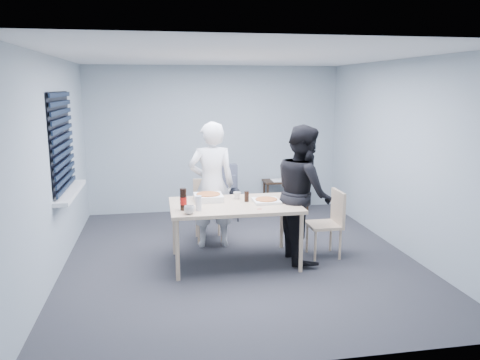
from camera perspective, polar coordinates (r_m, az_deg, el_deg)
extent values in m
plane|color=#2F2E33|center=(6.33, -0.09, -9.35)|extent=(5.00, 5.00, 0.00)
plane|color=white|center=(5.93, -0.10, 14.85)|extent=(5.00, 5.00, 0.00)
plane|color=#A1AEB5|center=(8.45, -3.06, 4.95)|extent=(4.50, 0.00, 4.50)
plane|color=#A1AEB5|center=(3.61, 6.85, -3.76)|extent=(4.50, 0.00, 4.50)
plane|color=#A1AEB5|center=(6.03, -21.66, 1.60)|extent=(0.00, 5.00, 5.00)
plane|color=#A1AEB5|center=(6.76, 19.07, 2.75)|extent=(0.00, 5.00, 5.00)
plane|color=black|center=(6.38, -21.00, 4.42)|extent=(0.00, 1.30, 1.30)
cube|color=black|center=(6.38, -20.73, 4.43)|extent=(0.04, 1.30, 1.25)
cube|color=silver|center=(6.47, -19.93, -1.40)|extent=(0.18, 1.42, 0.05)
cube|color=#C5AC8A|center=(5.91, -0.69, -3.10)|extent=(1.61, 1.02, 0.04)
cylinder|color=#C5AC8A|center=(5.52, -7.64, -8.50)|extent=(0.05, 0.05, 0.74)
cylinder|color=#C5AC8A|center=(6.38, -8.01, -5.78)|extent=(0.05, 0.05, 0.74)
cylinder|color=#C5AC8A|center=(5.77, 7.46, -7.62)|extent=(0.05, 0.05, 0.74)
cylinder|color=#C5AC8A|center=(6.59, 5.11, -5.15)|extent=(0.05, 0.05, 0.74)
cube|color=#C5AC8A|center=(6.90, -3.82, -3.87)|extent=(0.42, 0.42, 0.04)
cube|color=#C5AC8A|center=(7.02, -4.01, -1.58)|extent=(0.42, 0.04, 0.44)
cylinder|color=#C5AC8A|center=(6.78, -5.07, -6.14)|extent=(0.03, 0.03, 0.41)
cylinder|color=#C5AC8A|center=(7.11, -5.31, -5.32)|extent=(0.03, 0.03, 0.41)
cylinder|color=#C5AC8A|center=(6.82, -2.20, -6.01)|extent=(0.03, 0.03, 0.41)
cylinder|color=#C5AC8A|center=(7.14, -2.58, -5.20)|extent=(0.03, 0.03, 0.41)
cube|color=#C5AC8A|center=(6.33, 10.18, -5.42)|extent=(0.42, 0.42, 0.04)
cube|color=#C5AC8A|center=(6.34, 11.87, -3.22)|extent=(0.04, 0.42, 0.44)
cylinder|color=#C5AC8A|center=(6.19, 9.16, -7.96)|extent=(0.03, 0.03, 0.41)
cylinder|color=#C5AC8A|center=(6.50, 8.17, -7.00)|extent=(0.03, 0.03, 0.41)
cylinder|color=#C5AC8A|center=(6.31, 12.11, -7.70)|extent=(0.03, 0.03, 0.41)
cylinder|color=#C5AC8A|center=(6.61, 10.99, -6.78)|extent=(0.03, 0.03, 0.41)
imported|color=white|center=(6.54, -3.46, -0.60)|extent=(0.65, 0.42, 1.77)
imported|color=black|center=(6.09, 7.73, -1.58)|extent=(0.47, 0.86, 1.77)
cube|color=#332117|center=(8.60, 5.63, -0.12)|extent=(0.83, 0.37, 0.04)
cylinder|color=#332117|center=(8.43, 3.40, -2.25)|extent=(0.04, 0.04, 0.52)
cylinder|color=#332117|center=(8.71, 2.95, -1.81)|extent=(0.04, 0.04, 0.52)
cylinder|color=#332117|center=(8.63, 8.26, -2.03)|extent=(0.04, 0.04, 0.52)
cylinder|color=#332117|center=(8.90, 7.68, -1.61)|extent=(0.04, 0.04, 0.52)
cube|color=black|center=(7.90, -1.50, -1.35)|extent=(0.38, 0.38, 0.04)
cylinder|color=black|center=(7.80, -2.41, -3.50)|extent=(0.04, 0.04, 0.48)
cylinder|color=black|center=(8.08, -2.69, -2.97)|extent=(0.04, 0.04, 0.48)
cylinder|color=black|center=(7.84, -0.25, -3.41)|extent=(0.04, 0.04, 0.48)
cylinder|color=black|center=(8.13, -0.61, -2.88)|extent=(0.04, 0.04, 0.48)
cube|color=slate|center=(7.85, -1.51, 0.35)|extent=(0.31, 0.17, 0.43)
cube|color=slate|center=(7.75, -1.38, -0.18)|extent=(0.23, 0.06, 0.21)
cube|color=white|center=(6.08, -3.87, -2.31)|extent=(0.36, 0.36, 0.04)
cube|color=white|center=(6.08, -3.88, -1.95)|extent=(0.36, 0.36, 0.04)
cylinder|color=#CC7F38|center=(6.07, -3.88, -1.72)|extent=(0.31, 0.31, 0.01)
cube|color=white|center=(5.97, 3.22, -2.57)|extent=(0.33, 0.33, 0.03)
cylinder|color=#CC7F38|center=(5.97, 3.22, -2.36)|extent=(0.28, 0.28, 0.01)
imported|color=silver|center=(5.45, -6.19, -3.64)|extent=(0.17, 0.17, 0.10)
imported|color=silver|center=(6.14, -0.36, -1.89)|extent=(0.10, 0.10, 0.09)
cylinder|color=black|center=(5.99, 0.81, -2.02)|extent=(0.07, 0.07, 0.14)
cylinder|color=black|center=(5.61, -6.92, -2.35)|extent=(0.08, 0.08, 0.26)
cylinder|color=red|center=(5.61, -6.92, -2.53)|extent=(0.08, 0.08, 0.09)
cylinder|color=silver|center=(5.59, -5.06, -2.83)|extent=(0.08, 0.08, 0.18)
torus|color=red|center=(5.64, 2.41, -3.56)|extent=(0.06, 0.06, 0.00)
cube|color=white|center=(8.55, 4.68, -0.03)|extent=(0.26, 0.34, 0.01)
cube|color=black|center=(8.67, 7.00, 0.28)|extent=(0.17, 0.14, 0.06)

